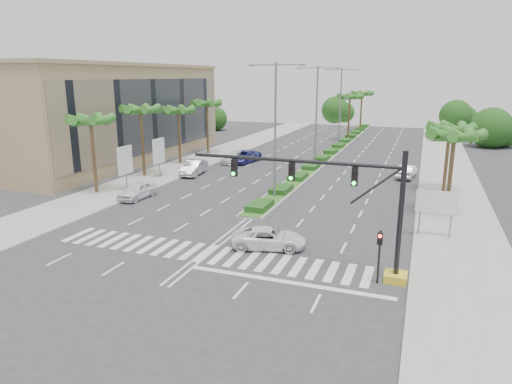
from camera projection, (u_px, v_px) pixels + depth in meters
ground at (206, 253)px, 28.80m from camera, size 160.00×160.00×0.00m
footpath_right at (452, 197)px, 41.86m from camera, size 6.00×120.00×0.15m
footpath_left at (164, 173)px, 52.06m from camera, size 6.00×120.00×0.15m
median at (337, 148)px, 69.67m from camera, size 2.20×75.00×0.20m
median_grass at (337, 148)px, 69.64m from camera, size 1.80×75.00×0.04m
building at (115, 114)px, 59.67m from camera, size 12.00×36.00×12.00m
signal_gantry at (357, 216)px, 24.83m from camera, size 12.60×1.20×7.20m
pedestrian_signal at (380, 248)px, 24.12m from camera, size 0.28×0.36×3.00m
direction_sign at (437, 204)px, 30.92m from camera, size 2.70×0.11×3.40m
billboard_near at (125, 161)px, 43.84m from camera, size 0.18×2.10×4.35m
billboard_far at (159, 151)px, 49.29m from camera, size 0.18×2.10×4.35m
palm_left_near at (91, 123)px, 41.77m from camera, size 4.57×4.68×7.55m
palm_left_mid at (141, 112)px, 48.95m from camera, size 4.57×4.68×7.95m
palm_left_far at (178, 112)px, 56.36m from camera, size 4.57×4.68×7.35m
palm_left_end at (207, 105)px, 63.54m from camera, size 4.57×4.68×7.75m
palm_right_near at (454, 138)px, 35.12m from camera, size 4.57×4.68×7.05m
palm_right_far at (450, 131)px, 42.46m from camera, size 4.57×4.68×6.75m
palm_median_a at (350, 98)px, 77.01m from camera, size 4.57×4.68×8.05m
palm_median_b at (362, 95)px, 90.64m from camera, size 4.57×4.68×8.05m
streetlight_near at (275, 124)px, 39.84m from camera, size 5.10×0.25×12.00m
streetlight_mid at (317, 111)px, 54.38m from camera, size 5.10×0.25×12.00m
streetlight_far at (340, 104)px, 68.92m from camera, size 5.10×0.25×12.00m
car_parked_a at (137, 191)px, 41.50m from camera, size 1.88×4.43×1.49m
car_parked_b at (194, 168)px, 51.48m from camera, size 2.32×5.15×1.64m
car_parked_c at (244, 157)px, 58.77m from camera, size 3.31×5.91×1.56m
car_parked_d at (233, 158)px, 58.46m from camera, size 1.93×4.64×1.34m
car_crossing at (269, 238)px, 29.58m from camera, size 5.23×3.38×1.34m
car_right at (407, 171)px, 49.88m from camera, size 2.15×4.70×1.49m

